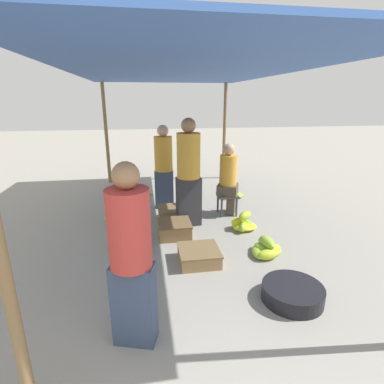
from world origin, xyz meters
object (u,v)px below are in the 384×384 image
vendor_seated (229,179)px  basin_black (292,293)px  banana_pile_right_0 (266,249)px  banana_pile_right_2 (243,224)px  banana_pile_left_0 (127,202)px  banana_pile_left_2 (123,217)px  crate_near (174,229)px  shopper_walking_mid (164,166)px  crate_mid (199,255)px  shopper_walking_far (189,172)px  vendor_foreground (131,256)px  stool (227,198)px  crate_far (172,214)px  banana_pile_left_1 (130,242)px  banana_pile_right_1 (232,193)px  banana_pile_left_3 (136,191)px

vendor_seated → basin_black: vendor_seated is taller
banana_pile_right_0 → banana_pile_right_2: banana_pile_right_2 is taller
banana_pile_left_0 → banana_pile_left_2: bearing=-92.4°
banana_pile_right_2 → crate_near: size_ratio=0.95×
banana_pile_right_0 → shopper_walking_mid: (-1.20, 2.06, 0.73)m
vendor_seated → basin_black: (-0.01, -2.47, -0.57)m
crate_mid → shopper_walking_far: (0.06, 1.21, 0.81)m
vendor_foreground → crate_near: (0.54, 2.00, -0.70)m
banana_pile_right_0 → stool: bearing=94.3°
vendor_seated → crate_far: size_ratio=2.67×
banana_pile_left_1 → crate_mid: (0.88, -0.55, 0.02)m
banana_pile_left_2 → banana_pile_right_2: (1.91, -0.65, 0.01)m
vendor_seated → banana_pile_right_2: 0.90m
banana_pile_right_1 → banana_pile_left_3: bearing=165.2°
crate_far → shopper_walking_far: shopper_walking_far is taller
basin_black → banana_pile_right_2: size_ratio=1.34×
vendor_foreground → banana_pile_right_0: size_ratio=3.39×
stool → banana_pile_left_3: (-1.64, 1.46, -0.23)m
banana_pile_right_0 → crate_near: (-1.15, 0.77, 0.03)m
banana_pile_left_1 → banana_pile_right_1: size_ratio=1.28×
banana_pile_right_0 → crate_far: banana_pile_right_0 is taller
banana_pile_left_1 → shopper_walking_far: 1.41m
basin_black → banana_pile_left_1: bearing=139.3°
crate_mid → vendor_seated: bearing=62.4°
crate_mid → banana_pile_left_0: bearing=113.9°
crate_near → shopper_walking_mid: size_ratio=0.32×
vendor_foreground → banana_pile_right_2: 2.73m
basin_black → banana_pile_right_1: (0.37, 3.39, 0.02)m
banana_pile_right_1 → shopper_walking_mid: (-1.45, -0.39, 0.71)m
stool → vendor_seated: (0.02, 0.01, 0.35)m
banana_pile_left_1 → banana_pile_right_1: banana_pile_right_1 is taller
shopper_walking_mid → shopper_walking_far: bearing=-69.8°
vendor_seated → shopper_walking_mid: size_ratio=0.82×
banana_pile_right_2 → shopper_walking_mid: bearing=133.1°
banana_pile_right_0 → shopper_walking_far: bearing=126.6°
crate_mid → crate_far: (-0.19, 1.46, 0.02)m
basin_black → shopper_walking_far: size_ratio=0.36×
crate_near → shopper_walking_far: size_ratio=0.28×
crate_near → crate_far: 0.65m
banana_pile_right_2 → banana_pile_left_0: bearing=143.7°
banana_pile_left_2 → banana_pile_right_0: 2.45m
vendor_seated → crate_far: bearing=-174.0°
vendor_seated → basin_black: size_ratio=2.04×
shopper_walking_far → vendor_foreground: bearing=-109.0°
banana_pile_left_0 → banana_pile_left_3: banana_pile_left_3 is taller
banana_pile_right_1 → crate_near: bearing=-129.9°
basin_black → crate_mid: size_ratio=1.22×
banana_pile_right_0 → shopper_walking_mid: size_ratio=0.30×
basin_black → banana_pile_left_0: size_ratio=1.25×
stool → vendor_foreground: bearing=-119.8°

